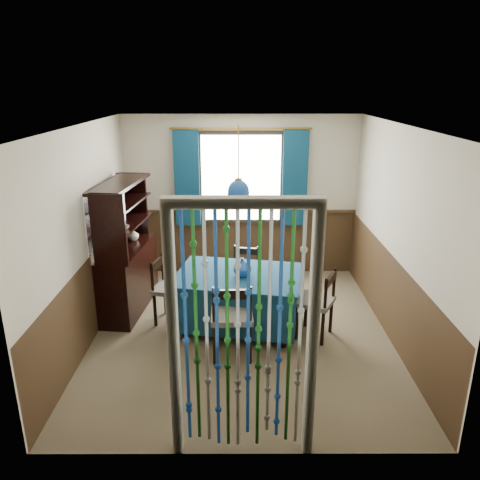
{
  "coord_description": "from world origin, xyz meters",
  "views": [
    {
      "loc": [
        -0.03,
        -5.12,
        2.93
      ],
      "look_at": [
        -0.02,
        0.22,
        1.14
      ],
      "focal_mm": 35.0,
      "sensor_mm": 36.0,
      "label": 1
    }
  ],
  "objects_px": {
    "chair_right": "(317,302)",
    "dining_table": "(239,297)",
    "chair_far": "(245,275)",
    "sideboard": "(126,266)",
    "vase_sideboard": "(133,234)",
    "chair_left": "(169,288)",
    "bowl_shelf": "(122,228)",
    "chair_near": "(232,317)",
    "pendant_lamp": "(238,193)",
    "vase_table": "(242,268)"
  },
  "relations": [
    {
      "from": "chair_right",
      "to": "dining_table",
      "type": "bearing_deg",
      "value": 103.85
    },
    {
      "from": "chair_far",
      "to": "sideboard",
      "type": "distance_m",
      "value": 1.62
    },
    {
      "from": "sideboard",
      "to": "vase_sideboard",
      "type": "height_order",
      "value": "sideboard"
    },
    {
      "from": "chair_left",
      "to": "bowl_shelf",
      "type": "bearing_deg",
      "value": -90.66
    },
    {
      "from": "dining_table",
      "to": "chair_near",
      "type": "bearing_deg",
      "value": -86.03
    },
    {
      "from": "chair_left",
      "to": "chair_right",
      "type": "distance_m",
      "value": 1.86
    },
    {
      "from": "sideboard",
      "to": "vase_sideboard",
      "type": "relative_size",
      "value": 9.9
    },
    {
      "from": "pendant_lamp",
      "to": "vase_table",
      "type": "bearing_deg",
      "value": -50.38
    },
    {
      "from": "bowl_shelf",
      "to": "vase_sideboard",
      "type": "relative_size",
      "value": 1.11
    },
    {
      "from": "chair_far",
      "to": "chair_left",
      "type": "relative_size",
      "value": 0.94
    },
    {
      "from": "chair_near",
      "to": "sideboard",
      "type": "distance_m",
      "value": 1.89
    },
    {
      "from": "sideboard",
      "to": "vase_table",
      "type": "xyz_separation_m",
      "value": [
        1.56,
        -0.61,
        0.22
      ]
    },
    {
      "from": "chair_near",
      "to": "sideboard",
      "type": "relative_size",
      "value": 0.53
    },
    {
      "from": "chair_far",
      "to": "pendant_lamp",
      "type": "height_order",
      "value": "pendant_lamp"
    },
    {
      "from": "pendant_lamp",
      "to": "vase_sideboard",
      "type": "distance_m",
      "value": 1.86
    },
    {
      "from": "chair_far",
      "to": "chair_near",
      "type": "bearing_deg",
      "value": 91.45
    },
    {
      "from": "chair_right",
      "to": "vase_table",
      "type": "distance_m",
      "value": 0.98
    },
    {
      "from": "dining_table",
      "to": "chair_far",
      "type": "distance_m",
      "value": 0.67
    },
    {
      "from": "chair_far",
      "to": "pendant_lamp",
      "type": "xyz_separation_m",
      "value": [
        -0.09,
        -0.66,
        1.3
      ]
    },
    {
      "from": "pendant_lamp",
      "to": "vase_sideboard",
      "type": "relative_size",
      "value": 5.24
    },
    {
      "from": "chair_right",
      "to": "pendant_lamp",
      "type": "distance_m",
      "value": 1.6
    },
    {
      "from": "chair_far",
      "to": "vase_sideboard",
      "type": "distance_m",
      "value": 1.64
    },
    {
      "from": "chair_far",
      "to": "bowl_shelf",
      "type": "xyz_separation_m",
      "value": [
        -1.54,
        -0.35,
        0.79
      ]
    },
    {
      "from": "chair_left",
      "to": "dining_table",
      "type": "bearing_deg",
      "value": 91.65
    },
    {
      "from": "sideboard",
      "to": "vase_table",
      "type": "height_order",
      "value": "sideboard"
    },
    {
      "from": "chair_near",
      "to": "vase_sideboard",
      "type": "bearing_deg",
      "value": 129.71
    },
    {
      "from": "chair_near",
      "to": "chair_right",
      "type": "relative_size",
      "value": 1.08
    },
    {
      "from": "chair_left",
      "to": "vase_table",
      "type": "xyz_separation_m",
      "value": [
        0.93,
        -0.23,
        0.37
      ]
    },
    {
      "from": "dining_table",
      "to": "chair_left",
      "type": "xyz_separation_m",
      "value": [
        -0.88,
        0.18,
        0.03
      ]
    },
    {
      "from": "chair_far",
      "to": "sideboard",
      "type": "relative_size",
      "value": 0.46
    },
    {
      "from": "dining_table",
      "to": "chair_left",
      "type": "height_order",
      "value": "chair_left"
    },
    {
      "from": "dining_table",
      "to": "chair_right",
      "type": "distance_m",
      "value": 0.96
    },
    {
      "from": "pendant_lamp",
      "to": "bowl_shelf",
      "type": "bearing_deg",
      "value": 167.72
    },
    {
      "from": "chair_left",
      "to": "vase_sideboard",
      "type": "distance_m",
      "value": 1.03
    },
    {
      "from": "vase_table",
      "to": "bowl_shelf",
      "type": "xyz_separation_m",
      "value": [
        -1.5,
        0.37,
        0.39
      ]
    },
    {
      "from": "sideboard",
      "to": "chair_near",
      "type": "bearing_deg",
      "value": -34.46
    },
    {
      "from": "chair_left",
      "to": "vase_table",
      "type": "bearing_deg",
      "value": 88.98
    },
    {
      "from": "chair_right",
      "to": "vase_table",
      "type": "bearing_deg",
      "value": 106.57
    },
    {
      "from": "vase_table",
      "to": "sideboard",
      "type": "bearing_deg",
      "value": 158.69
    },
    {
      "from": "dining_table",
      "to": "bowl_shelf",
      "type": "distance_m",
      "value": 1.69
    },
    {
      "from": "sideboard",
      "to": "pendant_lamp",
      "type": "relative_size",
      "value": 1.89
    },
    {
      "from": "chair_near",
      "to": "sideboard",
      "type": "height_order",
      "value": "sideboard"
    },
    {
      "from": "dining_table",
      "to": "chair_near",
      "type": "height_order",
      "value": "chair_near"
    },
    {
      "from": "chair_near",
      "to": "chair_far",
      "type": "relative_size",
      "value": 1.14
    },
    {
      "from": "chair_far",
      "to": "vase_table",
      "type": "bearing_deg",
      "value": 94.87
    },
    {
      "from": "chair_right",
      "to": "bowl_shelf",
      "type": "bearing_deg",
      "value": 104.22
    },
    {
      "from": "chair_near",
      "to": "chair_left",
      "type": "distance_m",
      "value": 1.17
    },
    {
      "from": "chair_near",
      "to": "vase_sideboard",
      "type": "height_order",
      "value": "vase_sideboard"
    },
    {
      "from": "chair_near",
      "to": "pendant_lamp",
      "type": "distance_m",
      "value": 1.41
    },
    {
      "from": "dining_table",
      "to": "vase_table",
      "type": "distance_m",
      "value": 0.41
    }
  ]
}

